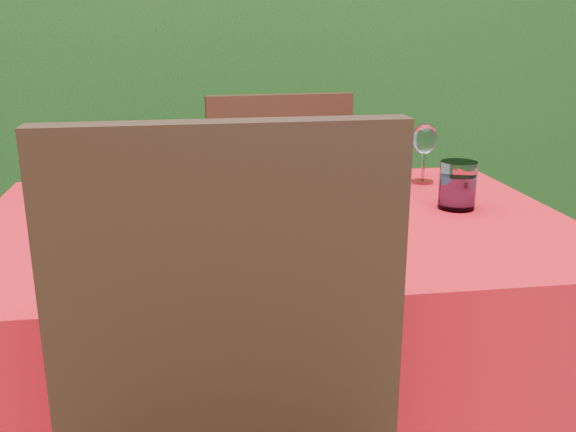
{
  "coord_description": "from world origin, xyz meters",
  "views": [
    {
      "loc": [
        -0.17,
        -1.3,
        1.15
      ],
      "look_at": [
        0.02,
        -0.05,
        0.77
      ],
      "focal_mm": 40.0,
      "sensor_mm": 36.0,
      "label": 1
    }
  ],
  "objects": [
    {
      "name": "hedge",
      "position": [
        0.0,
        1.55,
        0.92
      ],
      "size": [
        3.2,
        0.55,
        1.78
      ],
      "color": "black",
      "rests_on": "ground"
    },
    {
      "name": "dining_table",
      "position": [
        0.0,
        0.0,
        0.6
      ],
      "size": [
        1.26,
        0.86,
        0.75
      ],
      "color": "#4B2F18",
      "rests_on": "ground"
    },
    {
      "name": "chair_far",
      "position": [
        0.08,
        0.65,
        0.55
      ],
      "size": [
        0.46,
        0.46,
        0.95
      ],
      "rotation": [
        0.0,
        0.0,
        3.21
      ],
      "color": "black",
      "rests_on": "ground"
    },
    {
      "name": "pizza_plate",
      "position": [
        -0.05,
        -0.11,
        0.78
      ],
      "size": [
        0.36,
        0.36,
        0.07
      ],
      "rotation": [
        0.0,
        0.0,
        -0.08
      ],
      "color": "white",
      "rests_on": "dining_table"
    },
    {
      "name": "pasta_plate",
      "position": [
        0.05,
        0.22,
        0.78
      ],
      "size": [
        0.28,
        0.28,
        0.08
      ],
      "rotation": [
        0.0,
        0.0,
        0.01
      ],
      "color": "white",
      "rests_on": "dining_table"
    },
    {
      "name": "water_glass",
      "position": [
        0.41,
        0.02,
        0.8
      ],
      "size": [
        0.08,
        0.08,
        0.11
      ],
      "color": "silver",
      "rests_on": "dining_table"
    },
    {
      "name": "wine_glass",
      "position": [
        0.43,
        0.26,
        0.86
      ],
      "size": [
        0.06,
        0.06,
        0.16
      ],
      "color": "silver",
      "rests_on": "dining_table"
    },
    {
      "name": "fork",
      "position": [
        -0.31,
        -0.03,
        0.75
      ],
      "size": [
        0.1,
        0.17,
        0.0
      ],
      "primitive_type": "cube",
      "rotation": [
        0.0,
        0.0,
        0.47
      ],
      "color": "silver",
      "rests_on": "dining_table"
    }
  ]
}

